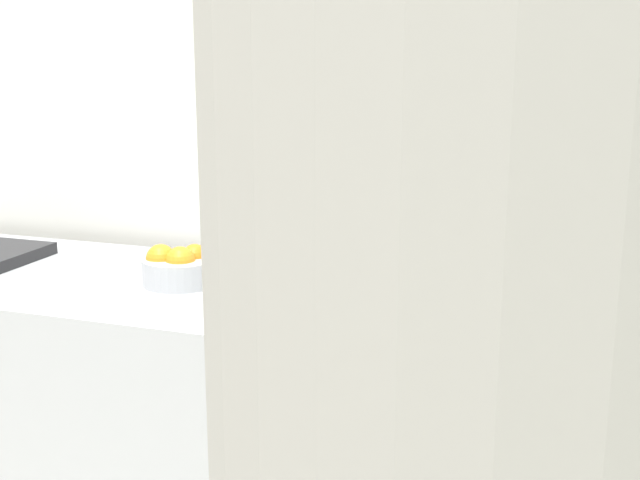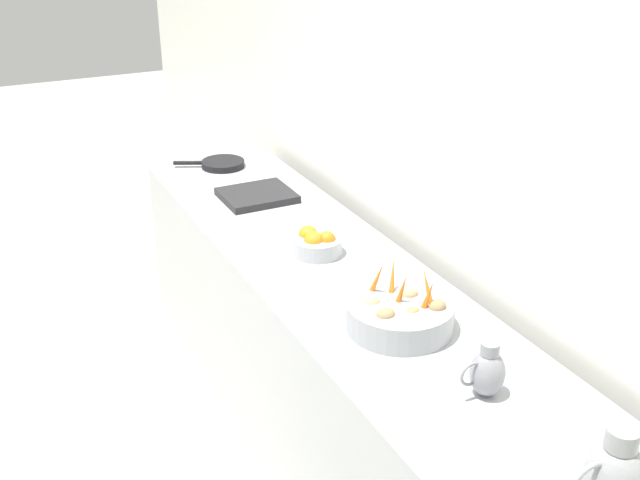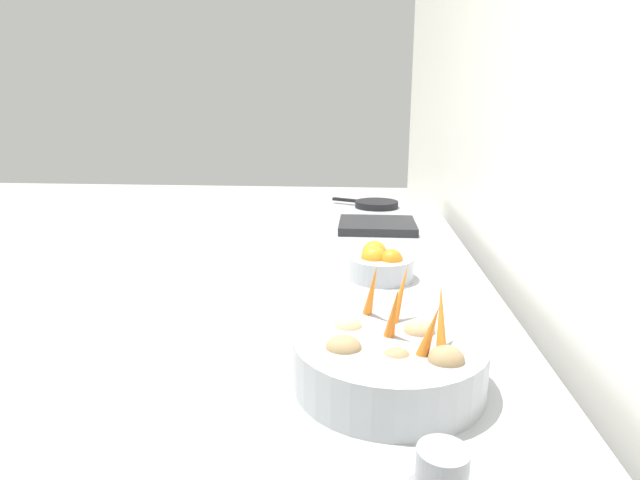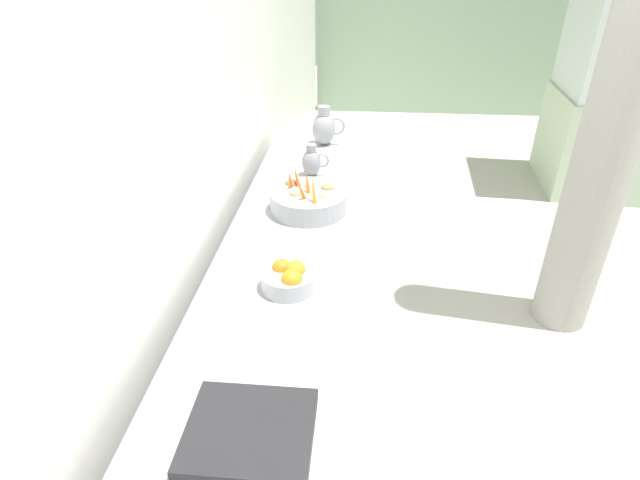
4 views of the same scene
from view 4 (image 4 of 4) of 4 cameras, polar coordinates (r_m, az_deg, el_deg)
name	(u,v)px [view 4 (image 4 of 4)]	position (r m, az deg, el deg)	size (l,w,h in m)	color
ground_plane	(587,385)	(3.11, 27.93, -14.23)	(15.94, 15.94, 0.00)	#ADAA9E
tile_wall_left	(208,74)	(2.46, -12.51, 17.84)	(0.10, 8.95, 3.00)	white
prep_counter	(300,334)	(2.40, -2.30, -10.56)	(0.70, 3.23, 0.86)	#ADAFB5
vegetable_colander	(308,201)	(2.49, -1.31, 4.48)	(0.38, 0.38, 0.23)	#9EA0A5
orange_bowl	(289,278)	(1.93, -3.52, -4.30)	(0.21, 0.21, 0.11)	#ADAFB5
metal_pitcher_tall	(324,128)	(3.36, 0.48, 12.57)	(0.21, 0.15, 0.25)	#939399
metal_pitcher_short	(312,162)	(2.88, -0.94, 8.84)	(0.16, 0.11, 0.18)	gray
counter_sink_basin	(250,432)	(1.45, -7.94, -20.64)	(0.34, 0.30, 0.04)	#232326
support_column	(632,68)	(2.93, 31.72, 16.18)	(0.31, 0.31, 3.00)	#9E9B93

